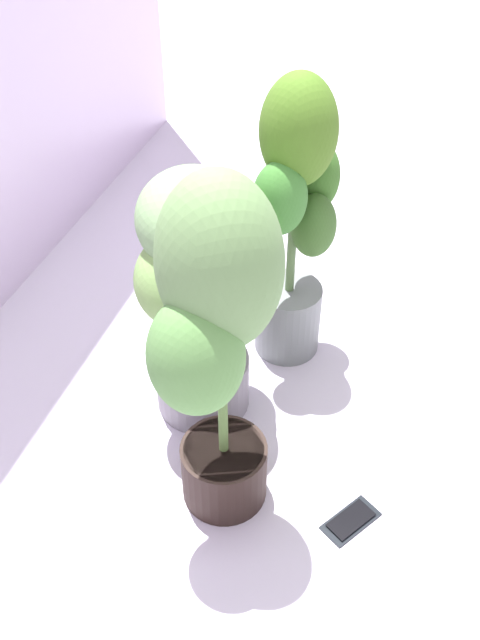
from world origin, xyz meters
TOP-DOWN VIEW (x-y plane):
  - ground_plane at (0.00, 0.00)m, footprint 8.00×8.00m
  - potted_plant_center at (0.01, 0.08)m, footprint 0.42×0.39m
  - potted_plant_front_right at (0.30, -0.07)m, footprint 0.33×0.27m
  - potted_plant_front_left at (-0.28, -0.06)m, footprint 0.36×0.31m
  - cell_phone at (-0.25, -0.37)m, footprint 0.16×0.14m
  - floor_fan at (0.59, 0.24)m, footprint 0.27×0.27m

SIDE VIEW (x-z plane):
  - ground_plane at x=0.00m, z-range 0.00..0.00m
  - cell_phone at x=-0.25m, z-range 0.00..0.01m
  - floor_fan at x=0.59m, z-range 0.05..0.40m
  - potted_plant_center at x=0.01m, z-range 0.06..0.77m
  - potted_plant_front_right at x=0.30m, z-range 0.05..0.89m
  - potted_plant_front_left at x=-0.28m, z-range 0.10..0.98m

